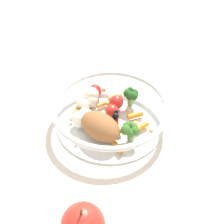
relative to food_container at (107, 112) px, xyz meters
The scene contains 3 objects.
ground_plane 0.03m from the food_container, 149.26° to the right, with size 2.40×2.40×0.00m, color silver.
food_container is the anchor object (origin of this frame).
loose_apple 0.25m from the food_container, 57.24° to the left, with size 0.07×0.07×0.08m.
Camera 1 is at (0.19, 0.42, 0.46)m, focal length 47.18 mm.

